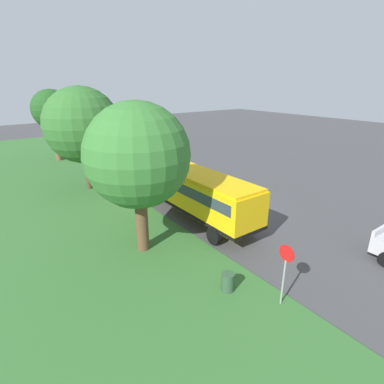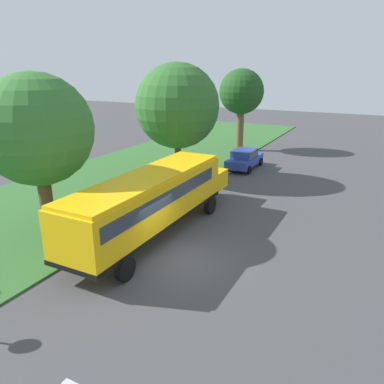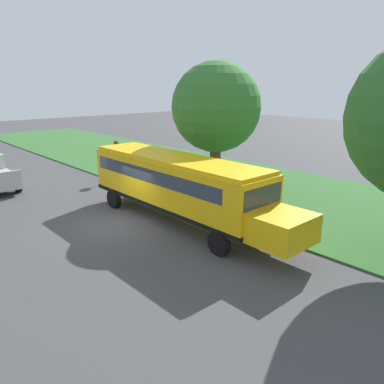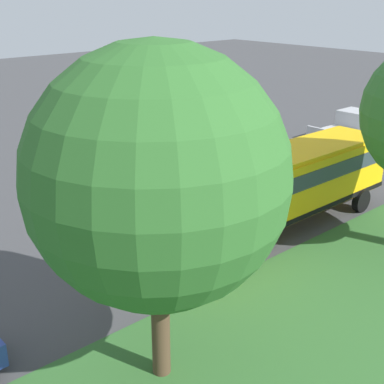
# 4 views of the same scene
# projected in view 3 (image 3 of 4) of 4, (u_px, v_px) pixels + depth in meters

# --- Properties ---
(ground_plane) EXTENTS (120.00, 120.00, 0.00)m
(ground_plane) POSITION_uv_depth(u_px,v_px,m) (119.00, 224.00, 17.90)
(ground_plane) COLOR #424244
(grass_verge) EXTENTS (12.00, 80.00, 0.08)m
(grass_verge) POSITION_uv_depth(u_px,v_px,m) (252.00, 187.00, 24.32)
(grass_verge) COLOR #33662D
(grass_verge) RESTS_ON ground
(school_bus) EXTENTS (2.84, 12.42, 3.16)m
(school_bus) POSITION_uv_depth(u_px,v_px,m) (179.00, 183.00, 17.73)
(school_bus) COLOR yellow
(school_bus) RESTS_ON ground
(oak_tree_beside_bus) EXTENTS (5.15, 5.15, 7.75)m
(oak_tree_beside_bus) POSITION_uv_depth(u_px,v_px,m) (218.00, 108.00, 21.50)
(oak_tree_beside_bus) COLOR brown
(oak_tree_beside_bus) RESTS_ON ground
(stop_sign) EXTENTS (0.08, 0.68, 2.74)m
(stop_sign) POSITION_uv_depth(u_px,v_px,m) (117.00, 155.00, 25.84)
(stop_sign) COLOR gray
(stop_sign) RESTS_ON ground
(trash_bin) EXTENTS (0.56, 0.56, 0.90)m
(trash_bin) POSITION_uv_depth(u_px,v_px,m) (147.00, 175.00, 25.60)
(trash_bin) COLOR #2D4C33
(trash_bin) RESTS_ON ground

